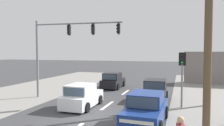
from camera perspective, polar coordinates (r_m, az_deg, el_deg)
The scene contains 11 objects.
ground_plane at distance 12.20m, azimuth -5.96°, elevation -14.24°, with size 140.00×140.00×0.00m, color #3A3A3D.
lane_dash_mid at distance 14.89m, azimuth -1.24°, elevation -11.02°, with size 0.20×2.40×0.01m, color silver.
lane_dash_far at distance 19.58m, azimuth 3.55°, elevation -7.62°, with size 0.20×2.40×0.01m, color silver.
kerb_left_verge at distance 20.05m, azimuth -24.09°, elevation -7.60°, with size 8.00×40.00×0.02m, color gray.
utility_pole_midground_right at distance 15.59m, azimuth 23.39°, elevation 6.38°, with size 1.80×0.26×8.73m.
traffic_signal_mast at distance 16.98m, azimuth -12.16°, elevation 5.44°, with size 6.88×0.78×6.00m.
pedestal_signal_right_kerb at distance 14.61m, azimuth 17.85°, elevation -1.83°, with size 0.44×0.30×3.56m.
hatchback_oncoming_near at distance 14.43m, azimuth -7.84°, elevation -8.66°, with size 1.81×3.66×1.53m.
hatchback_crossing_left at distance 21.79m, azimuth 0.27°, elevation -4.66°, with size 1.79×3.64×1.53m.
hatchback_oncoming_mid at distance 16.45m, azimuth 11.13°, elevation -7.24°, with size 1.84×3.67×1.53m.
sedan_receding_far at distance 11.31m, azimuth 8.89°, elevation -11.95°, with size 2.01×4.30×1.56m.
Camera 1 is at (4.69, -10.66, 3.62)m, focal length 35.00 mm.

